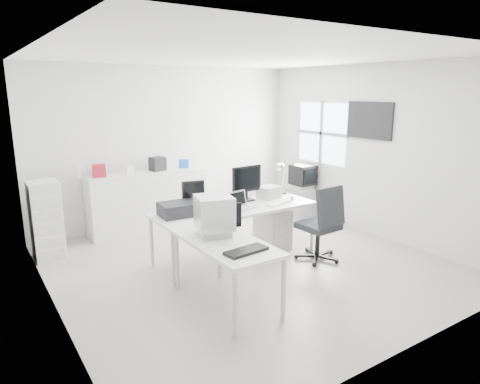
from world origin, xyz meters
TOP-DOWN VIEW (x-y plane):
  - floor at (0.00, 0.00)m, footprint 5.00×5.00m
  - ceiling at (0.00, 0.00)m, footprint 5.00×5.00m
  - back_wall at (0.00, 2.50)m, footprint 5.00×0.02m
  - left_wall at (-2.50, 0.00)m, footprint 0.02×5.00m
  - right_wall at (2.50, 0.00)m, footprint 0.02×5.00m
  - window at (2.48, 1.20)m, footprint 0.02×1.20m
  - wall_picture at (2.47, 0.10)m, footprint 0.04×0.90m
  - main_desk at (0.00, 0.30)m, footprint 2.40×0.80m
  - side_desk at (-0.85, -0.80)m, footprint 0.70×1.40m
  - drawer_pedestal at (0.70, 0.35)m, footprint 0.40×0.50m
  - inkjet_printer at (-0.85, 0.40)m, footprint 0.51×0.41m
  - lcd_monitor_small at (-0.55, 0.55)m, footprint 0.35×0.25m
  - lcd_monitor_large at (0.35, 0.55)m, footprint 0.53×0.24m
  - laptop at (0.05, 0.20)m, footprint 0.35×0.36m
  - white_keyboard at (0.65, 0.15)m, footprint 0.48×0.29m
  - white_mouse at (0.95, 0.20)m, footprint 0.06×0.06m
  - laser_printer at (0.75, 0.52)m, footprint 0.36×0.32m
  - desk_lamp at (1.10, 0.60)m, footprint 0.16×0.16m
  - crt_monitor at (-0.85, -0.55)m, footprint 0.47×0.47m
  - black_keyboard at (-0.85, -1.20)m, footprint 0.49×0.24m
  - office_chair at (0.93, -0.40)m, footprint 0.68×0.68m
  - tv_cabinet at (2.22, 1.38)m, footprint 0.50×0.41m
  - crt_tv at (2.22, 1.38)m, footprint 0.50×0.48m
  - sideboard at (-0.56, 2.24)m, footprint 2.05×0.51m
  - clutter_box_a at (-1.36, 2.24)m, footprint 0.24×0.22m
  - clutter_box_b at (-0.86, 2.24)m, footprint 0.13×0.11m
  - clutter_box_c at (-0.36, 2.24)m, footprint 0.27×0.25m
  - clutter_box_d at (0.14, 2.24)m, footprint 0.17×0.16m
  - clutter_bottle at (-1.66, 2.28)m, footprint 0.07×0.07m
  - filing_cabinet at (-2.28, 1.78)m, footprint 0.40×0.47m

SIDE VIEW (x-z plane):
  - floor at x=0.00m, z-range -0.01..0.01m
  - tv_cabinet at x=2.22m, z-range 0.00..0.54m
  - drawer_pedestal at x=0.70m, z-range 0.00..0.60m
  - main_desk at x=0.00m, z-range 0.00..0.75m
  - side_desk at x=-0.85m, z-range 0.00..0.75m
  - sideboard at x=-0.56m, z-range 0.00..1.02m
  - office_chair at x=0.93m, z-range 0.00..1.12m
  - filing_cabinet at x=-2.28m, z-range 0.00..1.13m
  - white_keyboard at x=0.65m, z-range 0.75..0.77m
  - black_keyboard at x=-0.85m, z-range 0.75..0.78m
  - crt_tv at x=2.22m, z-range 0.54..0.99m
  - white_mouse at x=0.95m, z-range 0.75..0.81m
  - inkjet_printer at x=-0.85m, z-range 0.75..0.92m
  - laser_printer at x=0.75m, z-range 0.75..0.93m
  - laptop at x=0.05m, z-range 0.75..0.95m
  - lcd_monitor_small at x=-0.55m, z-range 0.75..1.15m
  - crt_monitor at x=-0.85m, z-range 0.75..1.19m
  - desk_lamp at x=1.10m, z-range 0.75..1.20m
  - lcd_monitor_large at x=0.35m, z-range 0.75..1.29m
  - clutter_box_b at x=-0.86m, z-range 1.02..1.15m
  - clutter_box_d at x=0.14m, z-range 1.02..1.17m
  - clutter_box_a at x=-1.36m, z-range 1.02..1.23m
  - clutter_bottle at x=-1.66m, z-range 1.02..1.24m
  - clutter_box_c at x=-0.36m, z-range 1.02..1.26m
  - back_wall at x=0.00m, z-range 0.00..2.80m
  - left_wall at x=-2.50m, z-range 0.00..2.80m
  - right_wall at x=2.50m, z-range 0.00..2.80m
  - window at x=2.48m, z-range 1.05..2.15m
  - wall_picture at x=2.47m, z-range 1.60..2.20m
  - ceiling at x=0.00m, z-range 2.79..2.80m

